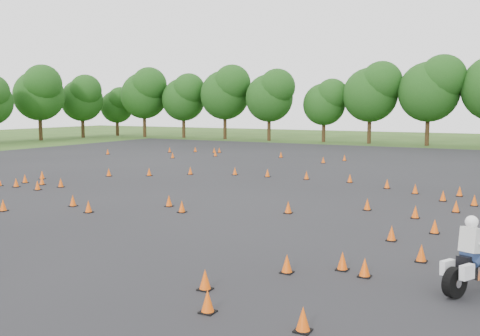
% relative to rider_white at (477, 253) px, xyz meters
% --- Properties ---
extents(ground, '(140.00, 140.00, 0.00)m').
position_rel_rider_white_xyz_m(ground, '(-11.09, 5.51, -0.87)').
color(ground, '#2D5119').
rests_on(ground, ground).
extents(asphalt_pad, '(62.00, 62.00, 0.00)m').
position_rel_rider_white_xyz_m(asphalt_pad, '(-11.09, 11.51, -0.86)').
color(asphalt_pad, black).
rests_on(asphalt_pad, ground).
extents(treeline, '(86.86, 32.39, 10.46)m').
position_rel_rider_white_xyz_m(treeline, '(-7.86, 40.39, 3.82)').
color(treeline, '#194313').
rests_on(treeline, ground).
extents(traffic_cones, '(36.87, 33.13, 0.45)m').
position_rel_rider_white_xyz_m(traffic_cones, '(-11.22, 11.22, -0.64)').
color(traffic_cones, '#F5560A').
rests_on(traffic_cones, asphalt_pad).
extents(rider_white, '(1.64, 2.30, 1.73)m').
position_rel_rider_white_xyz_m(rider_white, '(0.00, 0.00, 0.00)').
color(rider_white, silver).
rests_on(rider_white, ground).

